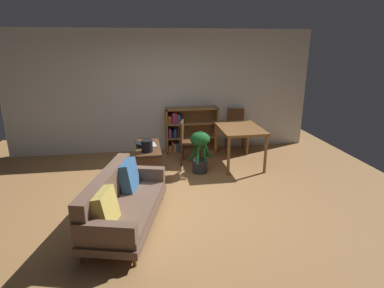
{
  "coord_description": "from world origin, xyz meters",
  "views": [
    {
      "loc": [
        -0.5,
        -4.51,
        2.4
      ],
      "look_at": [
        0.32,
        0.56,
        0.77
      ],
      "focal_mm": 29.95,
      "sensor_mm": 36.0,
      "label": 1
    }
  ],
  "objects_px": {
    "dining_chair_near": "(188,139)",
    "dining_table": "(239,131)",
    "media_console": "(149,162)",
    "open_laptop": "(147,144)",
    "desk_speaker": "(147,146)",
    "bookshelf": "(188,129)",
    "fabric_couch": "(121,201)",
    "potted_floor_plant": "(200,149)",
    "dining_chair_far": "(235,127)"
  },
  "relations": [
    {
      "from": "dining_chair_near",
      "to": "bookshelf",
      "type": "xyz_separation_m",
      "value": [
        0.12,
        0.79,
        -0.0
      ]
    },
    {
      "from": "potted_floor_plant",
      "to": "dining_chair_near",
      "type": "height_order",
      "value": "dining_chair_near"
    },
    {
      "from": "open_laptop",
      "to": "potted_floor_plant",
      "type": "xyz_separation_m",
      "value": [
        1.01,
        0.05,
        -0.15
      ]
    },
    {
      "from": "desk_speaker",
      "to": "potted_floor_plant",
      "type": "distance_m",
      "value": 1.1
    },
    {
      "from": "fabric_couch",
      "to": "media_console",
      "type": "relative_size",
      "value": 1.75
    },
    {
      "from": "media_console",
      "to": "potted_floor_plant",
      "type": "relative_size",
      "value": 1.33
    },
    {
      "from": "desk_speaker",
      "to": "dining_chair_far",
      "type": "bearing_deg",
      "value": 38.43
    },
    {
      "from": "fabric_couch",
      "to": "dining_chair_near",
      "type": "bearing_deg",
      "value": 61.03
    },
    {
      "from": "potted_floor_plant",
      "to": "dining_chair_far",
      "type": "height_order",
      "value": "dining_chair_far"
    },
    {
      "from": "desk_speaker",
      "to": "fabric_couch",
      "type": "bearing_deg",
      "value": -106.84
    },
    {
      "from": "desk_speaker",
      "to": "dining_table",
      "type": "bearing_deg",
      "value": 20.2
    },
    {
      "from": "dining_chair_far",
      "to": "bookshelf",
      "type": "xyz_separation_m",
      "value": [
        -1.11,
        0.08,
        -0.02
      ]
    },
    {
      "from": "potted_floor_plant",
      "to": "dining_table",
      "type": "relative_size",
      "value": 0.71
    },
    {
      "from": "fabric_couch",
      "to": "open_laptop",
      "type": "bearing_deg",
      "value": 76.61
    },
    {
      "from": "dining_chair_near",
      "to": "potted_floor_plant",
      "type": "bearing_deg",
      "value": -73.94
    },
    {
      "from": "dining_table",
      "to": "open_laptop",
      "type": "bearing_deg",
      "value": -169.64
    },
    {
      "from": "media_console",
      "to": "dining_table",
      "type": "relative_size",
      "value": 0.94
    },
    {
      "from": "bookshelf",
      "to": "media_console",
      "type": "bearing_deg",
      "value": -123.2
    },
    {
      "from": "fabric_couch",
      "to": "potted_floor_plant",
      "type": "bearing_deg",
      "value": 50.66
    },
    {
      "from": "open_laptop",
      "to": "dining_chair_far",
      "type": "relative_size",
      "value": 0.43
    },
    {
      "from": "dining_chair_near",
      "to": "dining_chair_far",
      "type": "xyz_separation_m",
      "value": [
        1.23,
        0.71,
        0.02
      ]
    },
    {
      "from": "media_console",
      "to": "dining_chair_far",
      "type": "xyz_separation_m",
      "value": [
        2.05,
        1.36,
        0.23
      ]
    },
    {
      "from": "desk_speaker",
      "to": "bookshelf",
      "type": "height_order",
      "value": "bookshelf"
    },
    {
      "from": "bookshelf",
      "to": "dining_chair_far",
      "type": "bearing_deg",
      "value": -4.2
    },
    {
      "from": "desk_speaker",
      "to": "dining_table",
      "type": "xyz_separation_m",
      "value": [
        1.86,
        0.69,
        -0.01
      ]
    },
    {
      "from": "dining_table",
      "to": "dining_chair_far",
      "type": "relative_size",
      "value": 1.23
    },
    {
      "from": "fabric_couch",
      "to": "dining_table",
      "type": "bearing_deg",
      "value": 41.54
    },
    {
      "from": "bookshelf",
      "to": "dining_table",
      "type": "bearing_deg",
      "value": -49.17
    },
    {
      "from": "potted_floor_plant",
      "to": "dining_table",
      "type": "xyz_separation_m",
      "value": [
        0.86,
        0.3,
        0.22
      ]
    },
    {
      "from": "dining_chair_near",
      "to": "dining_table",
      "type": "bearing_deg",
      "value": -13.58
    },
    {
      "from": "desk_speaker",
      "to": "dining_chair_near",
      "type": "bearing_deg",
      "value": 47.73
    },
    {
      "from": "fabric_couch",
      "to": "desk_speaker",
      "type": "bearing_deg",
      "value": 73.16
    },
    {
      "from": "fabric_couch",
      "to": "dining_chair_near",
      "type": "distance_m",
      "value": 2.58
    },
    {
      "from": "fabric_couch",
      "to": "media_console",
      "type": "distance_m",
      "value": 1.66
    },
    {
      "from": "bookshelf",
      "to": "open_laptop",
      "type": "bearing_deg",
      "value": -125.03
    },
    {
      "from": "media_console",
      "to": "open_laptop",
      "type": "relative_size",
      "value": 2.66
    },
    {
      "from": "dining_table",
      "to": "desk_speaker",
      "type": "bearing_deg",
      "value": -159.8
    },
    {
      "from": "potted_floor_plant",
      "to": "bookshelf",
      "type": "xyz_separation_m",
      "value": [
        -0.04,
        1.34,
        0.03
      ]
    },
    {
      "from": "open_laptop",
      "to": "potted_floor_plant",
      "type": "height_order",
      "value": "potted_floor_plant"
    },
    {
      "from": "open_laptop",
      "to": "dining_table",
      "type": "height_order",
      "value": "dining_table"
    },
    {
      "from": "open_laptop",
      "to": "dining_chair_far",
      "type": "xyz_separation_m",
      "value": [
        2.08,
        1.3,
        -0.1
      ]
    },
    {
      "from": "open_laptop",
      "to": "potted_floor_plant",
      "type": "bearing_deg",
      "value": 2.62
    },
    {
      "from": "dining_chair_far",
      "to": "dining_chair_near",
      "type": "bearing_deg",
      "value": -149.81
    },
    {
      "from": "fabric_couch",
      "to": "bookshelf",
      "type": "distance_m",
      "value": 3.34
    },
    {
      "from": "fabric_couch",
      "to": "dining_chair_near",
      "type": "height_order",
      "value": "dining_chair_near"
    },
    {
      "from": "dining_table",
      "to": "bookshelf",
      "type": "relative_size",
      "value": 0.98
    },
    {
      "from": "fabric_couch",
      "to": "potted_floor_plant",
      "type": "distance_m",
      "value": 2.21
    },
    {
      "from": "fabric_couch",
      "to": "desk_speaker",
      "type": "height_order",
      "value": "desk_speaker"
    },
    {
      "from": "potted_floor_plant",
      "to": "desk_speaker",
      "type": "bearing_deg",
      "value": -158.71
    },
    {
      "from": "dining_table",
      "to": "bookshelf",
      "type": "height_order",
      "value": "bookshelf"
    }
  ]
}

